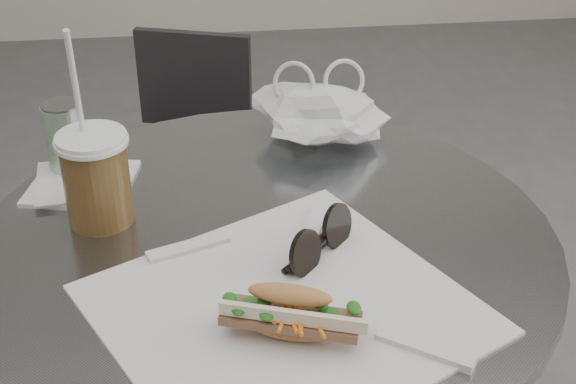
{
  "coord_description": "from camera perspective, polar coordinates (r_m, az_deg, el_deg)",
  "views": [
    {
      "loc": [
        -0.07,
        -0.66,
        1.33
      ],
      "look_at": [
        0.03,
        0.22,
        0.79
      ],
      "focal_mm": 50.0,
      "sensor_mm": 36.0,
      "label": 1
    }
  ],
  "objects": [
    {
      "name": "banh_mi",
      "position": [
        0.87,
        0.18,
        -8.63
      ],
      "size": [
        0.2,
        0.13,
        0.06
      ],
      "rotation": [
        0.0,
        0.0,
        -0.33
      ],
      "color": "tan",
      "rests_on": "sandwich_paper"
    },
    {
      "name": "sunglasses",
      "position": [
        0.99,
        2.26,
        -3.57
      ],
      "size": [
        0.1,
        0.11,
        0.06
      ],
      "rotation": [
        0.0,
        0.0,
        0.84
      ],
      "color": "black",
      "rests_on": "cafe_table"
    },
    {
      "name": "iced_coffee",
      "position": [
        1.07,
        -13.48,
        1.05
      ],
      "size": [
        0.09,
        0.09,
        0.27
      ],
      "color": "brown",
      "rests_on": "cafe_table"
    },
    {
      "name": "drink_can",
      "position": [
        1.2,
        -15.54,
        3.66
      ],
      "size": [
        0.06,
        0.06,
        0.11
      ],
      "color": "#528D5A",
      "rests_on": "cafe_table"
    },
    {
      "name": "sandwich_paper",
      "position": [
        0.92,
        -0.19,
        -8.33
      ],
      "size": [
        0.51,
        0.5,
        0.0
      ],
      "primitive_type": "cube",
      "rotation": [
        0.0,
        0.0,
        0.48
      ],
      "color": "white",
      "rests_on": "cafe_table"
    },
    {
      "name": "napkin_stack",
      "position": [
        1.19,
        -14.46,
        0.68
      ],
      "size": [
        0.16,
        0.16,
        0.01
      ],
      "color": "white",
      "rests_on": "cafe_table"
    },
    {
      "name": "chair_far",
      "position": [
        1.98,
        -7.33,
        -0.25
      ],
      "size": [
        0.37,
        0.39,
        0.67
      ],
      "rotation": [
        0.0,
        0.0,
        2.83
      ],
      "color": "#2F2F32",
      "rests_on": "ground"
    },
    {
      "name": "plastic_bag",
      "position": [
        1.24,
        2.29,
        5.37
      ],
      "size": [
        0.21,
        0.17,
        0.1
      ],
      "primitive_type": null,
      "rotation": [
        0.0,
        0.0,
        -0.14
      ],
      "color": "silver",
      "rests_on": "cafe_table"
    }
  ]
}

